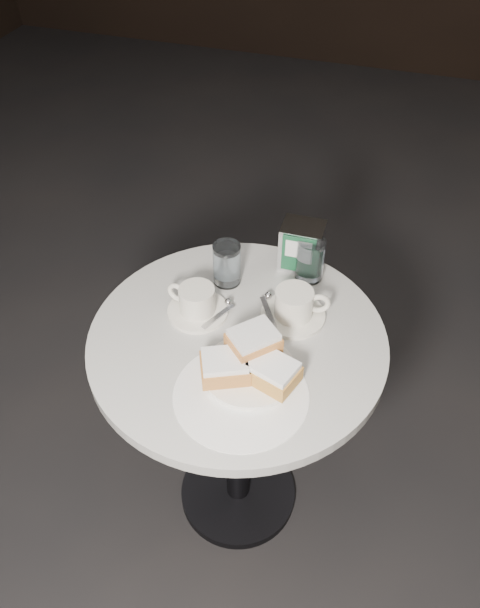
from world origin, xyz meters
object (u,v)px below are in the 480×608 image
(cafe_table, at_px, (238,388))
(water_glass_right, at_px, (310,260))
(beignet_plate, at_px, (250,364))
(coffee_cup_right, at_px, (294,306))
(coffee_cup_left, at_px, (197,302))
(napkin_dispenser, at_px, (302,246))
(water_glass_left, at_px, (227,264))

(cafe_table, height_order, water_glass_right, water_glass_right)
(cafe_table, relative_size, beignet_plate, 3.21)
(beignet_plate, height_order, coffee_cup_right, beignet_plate)
(coffee_cup_right, xyz_separation_m, water_glass_right, (0.00, 0.15, 0.02))
(cafe_table, height_order, coffee_cup_left, coffee_cup_left)
(coffee_cup_left, xyz_separation_m, coffee_cup_right, (0.23, 0.06, 0.00))
(coffee_cup_right, height_order, water_glass_right, water_glass_right)
(cafe_table, height_order, coffee_cup_right, coffee_cup_right)
(beignet_plate, distance_m, napkin_dispenser, 0.40)
(coffee_cup_left, distance_m, water_glass_left, 0.14)
(beignet_plate, distance_m, coffee_cup_right, 0.21)
(water_glass_right, bearing_deg, cafe_table, -113.80)
(beignet_plate, bearing_deg, napkin_dispenser, 87.24)
(coffee_cup_left, xyz_separation_m, napkin_dispenser, (0.20, 0.25, 0.03))
(water_glass_left, xyz_separation_m, water_glass_right, (0.20, 0.08, 0.00))
(coffee_cup_right, relative_size, napkin_dispenser, 1.54)
(cafe_table, relative_size, coffee_cup_right, 3.87)
(coffee_cup_right, bearing_deg, beignet_plate, -119.47)
(water_glass_right, height_order, napkin_dispenser, napkin_dispenser)
(cafe_table, height_order, water_glass_left, water_glass_left)
(napkin_dispenser, bearing_deg, cafe_table, -106.00)
(coffee_cup_right, distance_m, napkin_dispenser, 0.20)
(water_glass_right, xyz_separation_m, napkin_dispenser, (-0.03, 0.04, 0.01))
(coffee_cup_right, relative_size, water_glass_right, 1.68)
(coffee_cup_left, bearing_deg, coffee_cup_right, 23.39)
(coffee_cup_left, bearing_deg, napkin_dispenser, 61.63)
(cafe_table, bearing_deg, coffee_cup_left, 158.75)
(coffee_cup_right, bearing_deg, water_glass_right, 73.17)
(water_glass_left, height_order, napkin_dispenser, napkin_dispenser)
(water_glass_right, distance_m, napkin_dispenser, 0.05)
(coffee_cup_left, bearing_deg, water_glass_left, 85.52)
(cafe_table, height_order, napkin_dispenser, napkin_dispenser)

